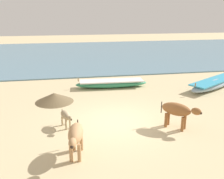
{
  "coord_description": "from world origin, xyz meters",
  "views": [
    {
      "loc": [
        -1.99,
        -9.65,
        4.51
      ],
      "look_at": [
        0.27,
        2.68,
        0.6
      ],
      "focal_mm": 40.93,
      "sensor_mm": 36.0,
      "label": 1
    }
  ],
  "objects_px": {
    "calf_far_dun": "(66,116)",
    "cow_adult_tan": "(76,135)",
    "fishing_boat_0": "(111,83)",
    "fishing_boat_4": "(215,83)",
    "cow_second_adult_brown": "(178,110)"
  },
  "relations": [
    {
      "from": "fishing_boat_0",
      "to": "calf_far_dun",
      "type": "height_order",
      "value": "calf_far_dun"
    },
    {
      "from": "calf_far_dun",
      "to": "cow_second_adult_brown",
      "type": "xyz_separation_m",
      "value": [
        4.3,
        -0.87,
        0.27
      ]
    },
    {
      "from": "fishing_boat_0",
      "to": "fishing_boat_4",
      "type": "height_order",
      "value": "fishing_boat_4"
    },
    {
      "from": "fishing_boat_4",
      "to": "fishing_boat_0",
      "type": "bearing_deg",
      "value": -41.47
    },
    {
      "from": "fishing_boat_0",
      "to": "cow_second_adult_brown",
      "type": "distance_m",
      "value": 6.23
    },
    {
      "from": "fishing_boat_4",
      "to": "cow_second_adult_brown",
      "type": "height_order",
      "value": "cow_second_adult_brown"
    },
    {
      "from": "fishing_boat_4",
      "to": "cow_adult_tan",
      "type": "bearing_deg",
      "value": 4.92
    },
    {
      "from": "calf_far_dun",
      "to": "cow_second_adult_brown",
      "type": "bearing_deg",
      "value": 58.66
    },
    {
      "from": "fishing_boat_0",
      "to": "cow_adult_tan",
      "type": "height_order",
      "value": "cow_adult_tan"
    },
    {
      "from": "cow_adult_tan",
      "to": "calf_far_dun",
      "type": "bearing_deg",
      "value": -163.45
    },
    {
      "from": "calf_far_dun",
      "to": "fishing_boat_4",
      "type": "bearing_deg",
      "value": 94.0
    },
    {
      "from": "calf_far_dun",
      "to": "cow_adult_tan",
      "type": "bearing_deg",
      "value": -12.58
    },
    {
      "from": "cow_second_adult_brown",
      "to": "fishing_boat_4",
      "type": "bearing_deg",
      "value": 90.81
    },
    {
      "from": "calf_far_dun",
      "to": "fishing_boat_0",
      "type": "bearing_deg",
      "value": 131.81
    },
    {
      "from": "fishing_boat_0",
      "to": "fishing_boat_4",
      "type": "bearing_deg",
      "value": 171.72
    }
  ]
}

